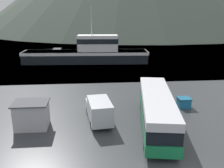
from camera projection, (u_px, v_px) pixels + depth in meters
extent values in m
plane|color=slate|center=(99.00, 29.00, 151.72)|extent=(240.00, 240.00, 0.00)
cube|color=#146B3D|center=(156.00, 117.00, 22.60)|extent=(4.51, 12.16, 0.92)
cube|color=black|center=(157.00, 107.00, 22.32)|extent=(4.42, 11.92, 1.06)
cube|color=silver|center=(157.00, 98.00, 22.08)|extent=(4.51, 12.16, 0.66)
cube|color=black|center=(152.00, 89.00, 28.08)|extent=(2.24, 0.43, 1.43)
cylinder|color=black|center=(142.00, 105.00, 26.80)|extent=(0.45, 0.94, 0.90)
cylinder|color=black|center=(163.00, 106.00, 26.63)|extent=(0.45, 0.94, 0.90)
cylinder|color=black|center=(146.00, 145.00, 18.83)|extent=(0.45, 0.94, 0.90)
cylinder|color=black|center=(176.00, 146.00, 18.66)|extent=(0.45, 0.94, 0.90)
cube|color=silver|center=(100.00, 111.00, 23.12)|extent=(2.37, 4.00, 1.90)
cube|color=silver|center=(96.00, 105.00, 25.79)|extent=(2.13, 1.84, 1.05)
cube|color=black|center=(97.00, 99.00, 24.81)|extent=(1.66, 0.25, 0.67)
cylinder|color=black|center=(88.00, 111.00, 25.57)|extent=(0.30, 0.72, 0.70)
cylinder|color=black|center=(104.00, 109.00, 25.90)|extent=(0.30, 0.72, 0.70)
cylinder|color=black|center=(92.00, 125.00, 22.40)|extent=(0.30, 0.72, 0.70)
cylinder|color=black|center=(111.00, 123.00, 22.74)|extent=(0.30, 0.72, 0.70)
cube|color=black|center=(86.00, 57.00, 51.24)|extent=(25.20, 6.06, 2.34)
cube|color=white|center=(86.00, 53.00, 50.99)|extent=(25.46, 6.12, 0.59)
cube|color=white|center=(98.00, 43.00, 50.56)|extent=(8.15, 3.79, 3.22)
cube|color=black|center=(98.00, 41.00, 50.42)|extent=(8.32, 3.90, 0.96)
cylinder|color=#B2B2B7|center=(91.00, 21.00, 49.28)|extent=(0.20, 0.20, 5.57)
cube|color=teal|center=(184.00, 103.00, 27.35)|extent=(1.25, 1.21, 0.98)
cube|color=#1A5F86|center=(184.00, 98.00, 27.19)|extent=(1.38, 1.33, 0.11)
cube|color=#B2B2B7|center=(32.00, 115.00, 22.44)|extent=(2.82, 2.29, 2.30)
cube|color=#4C4C51|center=(31.00, 103.00, 22.10)|extent=(3.10, 2.52, 0.12)
cube|color=black|center=(56.00, 52.00, 61.67)|extent=(2.00, 6.32, 1.08)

